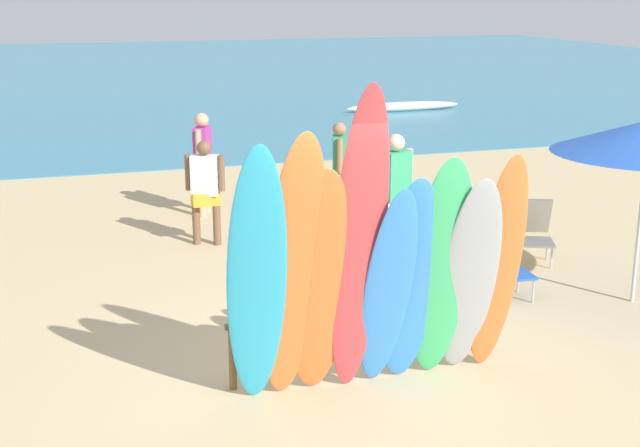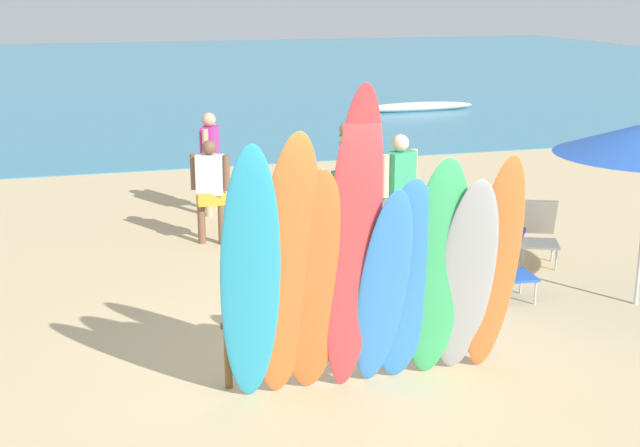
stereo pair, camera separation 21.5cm
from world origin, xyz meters
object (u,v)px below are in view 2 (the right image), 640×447
at_px(surfboard_green_6, 437,271).
at_px(distant_boat, 417,107).
at_px(surfboard_rack, 362,322).
at_px(surfboard_teal_0, 250,280).
at_px(beachgoer_photographing, 399,188).
at_px(beachgoer_near_rack, 346,164).
at_px(beachgoer_by_water, 210,156).
at_px(surfboard_red_3, 353,247).
at_px(surfboard_blue_5, 405,282).
at_px(surfboard_grey_7, 466,279).
at_px(surfboard_orange_1, 287,272).
at_px(beach_chair_blue, 537,230).
at_px(surfboard_orange_8, 495,266).
at_px(surfboard_orange_2, 314,285).
at_px(beachgoer_strolling, 210,185).
at_px(surfboard_blue_4, 383,290).
at_px(beach_chair_red, 506,261).

distance_m(surfboard_green_6, distant_boat, 17.79).
height_order(surfboard_rack, surfboard_teal_0, surfboard_teal_0).
relative_size(beachgoer_photographing, beachgoer_near_rack, 1.10).
xyz_separation_m(surfboard_green_6, beachgoer_by_water, (-0.98, 6.65, -0.15)).
relative_size(surfboard_red_3, surfboard_blue_5, 1.44).
bearing_deg(surfboard_grey_7, surfboard_teal_0, -171.18).
height_order(surfboard_rack, surfboard_grey_7, surfboard_grey_7).
distance_m(surfboard_orange_1, beach_chair_blue, 5.24).
bearing_deg(surfboard_orange_8, surfboard_orange_2, -179.16).
bearing_deg(surfboard_orange_1, surfboard_teal_0, 177.96).
bearing_deg(surfboard_red_3, surfboard_teal_0, -179.08).
distance_m(surfboard_orange_1, surfboard_green_6, 1.41).
bearing_deg(beachgoer_photographing, beachgoer_strolling, -56.47).
distance_m(surfboard_rack, beachgoer_photographing, 3.62).
height_order(surfboard_rack, surfboard_blue_4, surfboard_blue_4).
bearing_deg(beachgoer_by_water, surfboard_rack, 27.00).
xyz_separation_m(surfboard_orange_8, beachgoer_by_water, (-1.55, 6.65, -0.14)).
bearing_deg(surfboard_red_3, surfboard_grey_7, 9.98).
bearing_deg(beachgoer_by_water, surfboard_green_6, 31.44).
bearing_deg(surfboard_blue_5, beach_chair_blue, 46.38).
xyz_separation_m(surfboard_teal_0, beachgoer_strolling, (0.47, 5.10, -0.35)).
xyz_separation_m(surfboard_rack, surfboard_orange_2, (-0.60, -0.46, 0.58)).
relative_size(surfboard_green_6, beachgoer_photographing, 1.31).
xyz_separation_m(beachgoer_by_water, beach_chair_red, (2.71, -4.71, -0.51)).
distance_m(beachgoer_near_rack, beach_chair_red, 3.84).
xyz_separation_m(surfboard_blue_4, beachgoer_strolling, (-0.71, 5.04, -0.12)).
bearing_deg(beachgoer_strolling, surfboard_blue_5, 125.16).
height_order(surfboard_orange_2, beachgoer_by_water, surfboard_orange_2).
xyz_separation_m(surfboard_blue_5, beach_chair_red, (2.03, 1.92, -0.57)).
distance_m(surfboard_teal_0, surfboard_orange_8, 2.28).
bearing_deg(surfboard_orange_8, surfboard_orange_1, -177.75).
bearing_deg(distant_boat, surfboard_grey_7, -110.78).
bearing_deg(surfboard_teal_0, surfboard_grey_7, 8.87).
bearing_deg(surfboard_red_3, surfboard_rack, 66.17).
bearing_deg(surfboard_blue_5, surfboard_orange_2, -173.54).
height_order(surfboard_orange_1, surfboard_orange_2, surfboard_orange_1).
bearing_deg(beachgoer_by_water, surfboard_blue_4, 26.91).
bearing_deg(surfboard_orange_1, surfboard_orange_2, 7.33).
bearing_deg(surfboard_green_6, surfboard_orange_2, -171.94).
relative_size(surfboard_teal_0, beachgoer_strolling, 1.67).
bearing_deg(beachgoer_by_water, surfboard_orange_8, 36.18).
bearing_deg(distant_boat, beach_chair_red, -108.29).
relative_size(surfboard_red_3, beachgoer_strolling, 1.96).
bearing_deg(surfboard_green_6, surfboard_blue_5, -178.66).
distance_m(surfboard_green_6, beach_chair_blue, 4.12).
relative_size(surfboard_red_3, surfboard_orange_8, 1.33).
bearing_deg(distant_boat, beachgoer_strolling, -124.03).
distance_m(surfboard_green_6, beachgoer_photographing, 3.78).
relative_size(surfboard_orange_2, surfboard_grey_7, 1.09).
relative_size(surfboard_blue_5, beachgoer_near_rack, 1.32).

